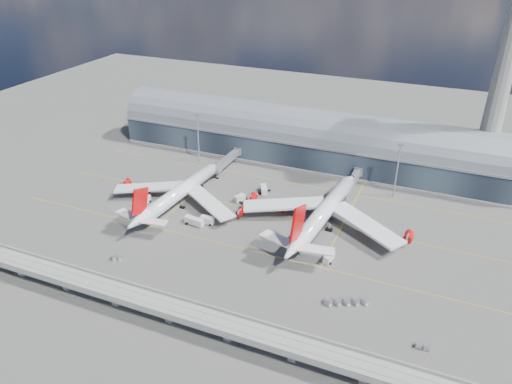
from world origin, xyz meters
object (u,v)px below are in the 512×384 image
at_px(cargo_train_2, 423,347).
at_px(cargo_train_0, 116,258).
at_px(service_truck_2, 194,221).
at_px(service_truck_4, 240,198).
at_px(cargo_train_1, 346,302).
at_px(service_truck_3, 329,257).
at_px(airliner_right, 324,213).
at_px(service_truck_1, 207,220).
at_px(control_tower, 503,77).
at_px(floodlight_mast_left, 198,137).
at_px(service_truck_0, 144,201).
at_px(floodlight_mast_right, 397,169).
at_px(airliner_left, 178,193).
at_px(service_truck_5, 264,190).

bearing_deg(cargo_train_2, cargo_train_0, 89.22).
relative_size(service_truck_2, service_truck_4, 1.60).
bearing_deg(cargo_train_1, service_truck_3, 53.95).
distance_m(airliner_right, service_truck_2, 52.95).
relative_size(service_truck_1, cargo_train_1, 0.41).
distance_m(control_tower, cargo_train_0, 175.86).
bearing_deg(service_truck_2, floodlight_mast_left, 34.86).
distance_m(service_truck_3, cargo_train_2, 48.37).
distance_m(service_truck_0, cargo_train_0, 42.02).
bearing_deg(service_truck_4, service_truck_2, -85.58).
distance_m(floodlight_mast_right, airliner_left, 97.12).
bearing_deg(floodlight_mast_left, floodlight_mast_right, 0.00).
bearing_deg(floodlight_mast_right, floodlight_mast_left, 180.00).
xyz_separation_m(service_truck_3, service_truck_4, (-48.82, 28.50, -0.01)).
xyz_separation_m(service_truck_1, cargo_train_2, (89.86, -37.22, -0.85)).
distance_m(service_truck_2, service_truck_4, 27.02).
relative_size(service_truck_1, cargo_train_0, 1.23).
relative_size(control_tower, service_truck_5, 14.04).
bearing_deg(airliner_right, floodlight_mast_left, 158.88).
height_order(floodlight_mast_left, service_truck_5, floodlight_mast_left).
bearing_deg(cargo_train_2, floodlight_mast_left, 53.49).
bearing_deg(service_truck_2, cargo_train_2, -101.98).
distance_m(airliner_left, airliner_right, 63.84).
distance_m(airliner_left, service_truck_2, 19.08).
bearing_deg(airliner_right, cargo_train_0, -135.63).
bearing_deg(floodlight_mast_right, airliner_left, -152.22).
bearing_deg(service_truck_5, floodlight_mast_left, 128.01).
height_order(service_truck_0, cargo_train_2, service_truck_0).
bearing_deg(floodlight_mast_left, cargo_train_1, -39.48).
bearing_deg(floodlight_mast_right, service_truck_1, -140.90).
xyz_separation_m(floodlight_mast_right, service_truck_5, (-55.46, -19.92, -11.93)).
distance_m(service_truck_0, service_truck_2, 29.26).
relative_size(service_truck_0, cargo_train_2, 1.76).
distance_m(service_truck_0, service_truck_5, 53.78).
height_order(service_truck_4, cargo_train_1, service_truck_4).
relative_size(floodlight_mast_left, service_truck_1, 4.51).
xyz_separation_m(control_tower, airliner_left, (-120.65, -73.12, -45.81)).
relative_size(airliner_left, service_truck_1, 11.76).
bearing_deg(service_truck_3, airliner_right, 119.64).
xyz_separation_m(cargo_train_0, cargo_train_2, (108.52, -1.51, 0.00)).
xyz_separation_m(control_tower, service_truck_3, (-48.48, -87.89, -50.15)).
bearing_deg(service_truck_3, service_truck_4, 158.16).
xyz_separation_m(cargo_train_0, cargo_train_1, (83.45, 8.93, 0.22)).
height_order(floodlight_mast_right, service_truck_5, floodlight_mast_right).
bearing_deg(airliner_left, cargo_train_0, -85.89).
height_order(floodlight_mast_right, airliner_left, floodlight_mast_right).
height_order(airliner_right, cargo_train_2, airliner_right).
height_order(service_truck_1, cargo_train_2, service_truck_1).
bearing_deg(floodlight_mast_right, cargo_train_2, -75.70).
xyz_separation_m(airliner_left, service_truck_2, (14.41, -11.77, -4.20)).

